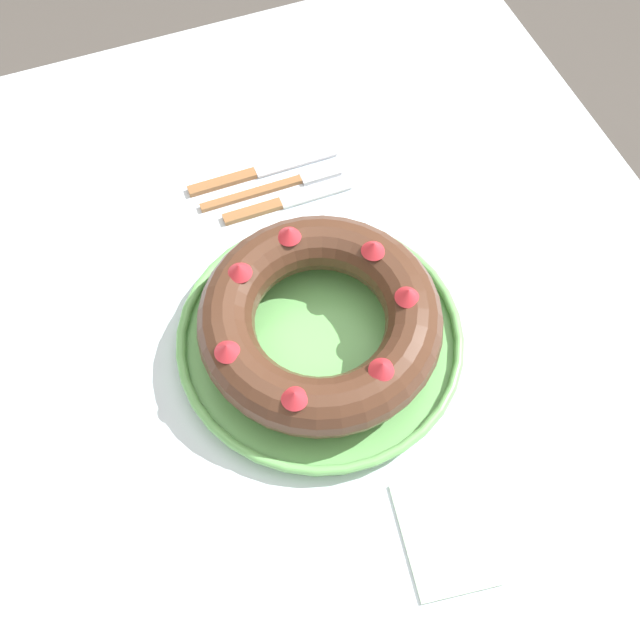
# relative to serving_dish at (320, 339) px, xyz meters

# --- Properties ---
(ground_plane) EXTENTS (8.00, 8.00, 0.00)m
(ground_plane) POSITION_rel_serving_dish_xyz_m (0.01, -0.04, -0.74)
(ground_plane) COLOR #4C4742
(dining_table) EXTENTS (1.26, 1.12, 0.72)m
(dining_table) POSITION_rel_serving_dish_xyz_m (0.01, -0.04, -0.10)
(dining_table) COLOR silver
(dining_table) RESTS_ON ground_plane
(serving_dish) EXTENTS (0.36, 0.36, 0.03)m
(serving_dish) POSITION_rel_serving_dish_xyz_m (0.00, 0.00, 0.00)
(serving_dish) COLOR #6BB760
(serving_dish) RESTS_ON dining_table
(bundt_cake) EXTENTS (0.29, 0.29, 0.08)m
(bundt_cake) POSITION_rel_serving_dish_xyz_m (0.00, -0.00, 0.05)
(bundt_cake) COLOR #4C2D1E
(bundt_cake) RESTS_ON serving_dish
(fork) EXTENTS (0.02, 0.21, 0.01)m
(fork) POSITION_rel_serving_dish_xyz_m (-0.26, 0.04, -0.01)
(fork) COLOR #936038
(fork) RESTS_ON dining_table
(serving_knife) EXTENTS (0.02, 0.22, 0.01)m
(serving_knife) POSITION_rel_serving_dish_xyz_m (-0.29, 0.01, -0.01)
(serving_knife) COLOR #936038
(serving_knife) RESTS_ON dining_table
(cake_knife) EXTENTS (0.02, 0.19, 0.01)m
(cake_knife) POSITION_rel_serving_dish_xyz_m (-0.23, 0.02, -0.01)
(cake_knife) COLOR #936038
(cake_knife) RESTS_ON dining_table
(napkin) EXTENTS (0.14, 0.11, 0.00)m
(napkin) POSITION_rel_serving_dish_xyz_m (0.27, 0.04, -0.01)
(napkin) COLOR #B2D1B7
(napkin) RESTS_ON dining_table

